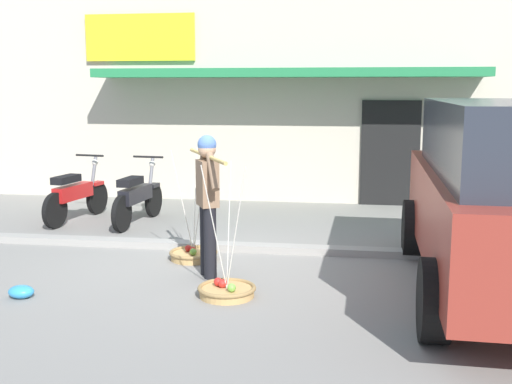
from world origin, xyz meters
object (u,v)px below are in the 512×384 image
object	(u,v)px
motorcycle_second_in_row	(137,197)
fruit_vendor	(208,196)
fruit_basket_left_side	(227,290)
motorcycle_nearest_shop	(75,195)
plastic_litter_bag	(21,292)
fruit_basket_right_side	(194,254)

from	to	relation	value
motorcycle_second_in_row	fruit_vendor	bearing A→B (deg)	-55.73
fruit_basket_left_side	motorcycle_second_in_row	bearing A→B (deg)	122.95
motorcycle_nearest_shop	motorcycle_second_in_row	distance (m)	1.11
motorcycle_nearest_shop	motorcycle_second_in_row	size ratio (longest dim) A/B	0.99
motorcycle_second_in_row	plastic_litter_bag	distance (m)	3.76
fruit_vendor	motorcycle_nearest_shop	distance (m)	4.03
fruit_basket_right_side	plastic_litter_bag	distance (m)	2.29
fruit_vendor	plastic_litter_bag	bearing A→B (deg)	-149.13
fruit_vendor	fruit_basket_right_side	xyz separation A→B (m)	(-0.36, 0.69, -0.90)
fruit_basket_right_side	motorcycle_second_in_row	size ratio (longest dim) A/B	0.80
fruit_basket_right_side	plastic_litter_bag	size ratio (longest dim) A/B	5.18
motorcycle_nearest_shop	plastic_litter_bag	size ratio (longest dim) A/B	6.46
motorcycle_nearest_shop	motorcycle_second_in_row	world-z (taller)	same
fruit_vendor	fruit_basket_right_side	world-z (taller)	fruit_vendor
fruit_basket_right_side	motorcycle_nearest_shop	world-z (taller)	fruit_basket_right_side
motorcycle_nearest_shop	fruit_basket_right_side	bearing A→B (deg)	-38.52
fruit_basket_left_side	fruit_basket_right_side	distance (m)	1.56
fruit_vendor	fruit_basket_right_side	size ratio (longest dim) A/B	1.17
motorcycle_nearest_shop	plastic_litter_bag	bearing A→B (deg)	-73.81
motorcycle_second_in_row	plastic_litter_bag	size ratio (longest dim) A/B	6.50
fruit_basket_left_side	fruit_vendor	bearing A→B (deg)	117.50
fruit_vendor	motorcycle_second_in_row	bearing A→B (deg)	124.27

